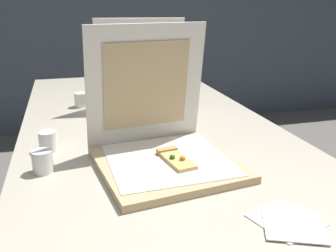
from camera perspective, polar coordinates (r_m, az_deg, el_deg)
The scene contains 7 objects.
table at distance 1.41m, azimuth -2.54°, elevation -2.14°, with size 0.95×2.14×0.75m.
pizza_box_front at distance 1.08m, azimuth -0.87°, elevation -2.97°, with size 0.42×0.43×0.40m.
pizza_box_middle at distance 1.56m, azimuth -4.05°, elevation 3.87°, with size 0.43×0.43×0.39m.
cup_white_far at distance 1.72m, azimuth -13.30°, elevation 3.95°, with size 0.06×0.06×0.06m, color white.
cup_white_near_left at distance 1.09m, azimuth -18.82°, elevation -5.21°, with size 0.06×0.06×0.06m, color white.
cup_white_near_center at distance 1.24m, azimuth -18.03°, elevation -2.26°, with size 0.06×0.06×0.06m, color white.
napkin_pile at distance 0.87m, azimuth 18.25°, elevation -13.94°, with size 0.16×0.19×0.01m.
Camera 1 is at (-0.30, -0.70, 1.21)m, focal length 39.49 mm.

